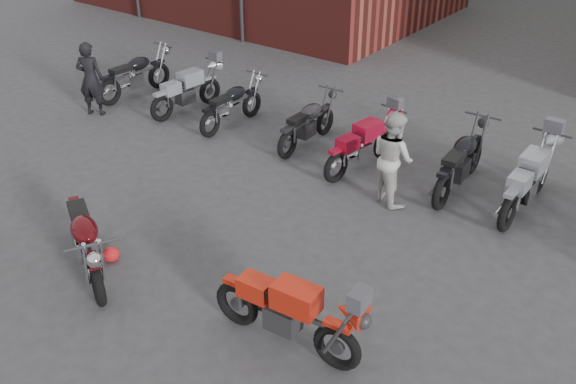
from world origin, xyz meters
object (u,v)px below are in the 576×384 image
Objects in this scene: person_dark at (91,79)px; row_bike_0 at (135,73)px; person_light at (393,158)px; sportbike at (288,309)px; row_bike_3 at (308,121)px; row_bike_5 at (461,159)px; helmet at (111,254)px; row_bike_4 at (363,142)px; row_bike_1 at (187,88)px; row_bike_6 at (528,178)px; vintage_motorcycle at (85,237)px; row_bike_2 at (232,102)px.

person_dark reaches higher than row_bike_0.
person_dark reaches higher than person_light.
person_dark is (-7.99, 3.32, 0.24)m from sportbike.
person_light is 0.89× the size of row_bike_3.
person_light is at bearing 140.42° from row_bike_5.
row_bike_4 is at bearing 72.96° from helmet.
sportbike is 5.05m from row_bike_5.
person_dark reaches higher than sportbike.
row_bike_1 is at bearing 19.69° from person_light.
sportbike reaches higher than helmet.
person_dark is 6.39m from row_bike_4.
person_light reaches higher than row_bike_6.
helmet is 0.13× the size of row_bike_3.
row_bike_6 is at bearing -89.35° from row_bike_3.
vintage_motorcycle is 1.16× the size of row_bike_3.
row_bike_2 is at bearing -85.33° from row_bike_0.
person_light is 0.86× the size of row_bike_1.
vintage_motorcycle is 5.44m from row_bike_3.
row_bike_4 is (3.30, -0.04, 0.02)m from row_bike_2.
sportbike is at bearing -148.48° from row_bike_3.
sportbike is 3.27m from helmet.
helmet is 0.12× the size of row_bike_6.
row_bike_1 is 6.44m from row_bike_5.
row_bike_0 is at bearing -113.84° from person_dark.
row_bike_4 is (1.43, -0.23, 0.01)m from row_bike_3.
row_bike_3 is (3.20, 0.21, -0.02)m from row_bike_1.
row_bike_6 reaches higher than sportbike.
row_bike_6 reaches higher than row_bike_3.
sportbike reaches higher than row_bike_0.
person_dark is 0.82× the size of row_bike_0.
person_dark reaches higher than helmet.
person_light is 0.86× the size of row_bike_4.
row_bike_4 is at bearing 106.10° from sportbike.
row_bike_4 is (1.48, 4.83, 0.44)m from helmet.
person_dark reaches higher than vintage_motorcycle.
helmet is 0.13× the size of row_bike_1.
row_bike_6 is (4.41, 0.16, 0.07)m from row_bike_3.
helmet is 0.15× the size of person_light.
helmet is at bearing 116.81° from person_dark.
sportbike is 1.10× the size of row_bike_2.
helmet is at bearing 144.48° from row_bike_5.
row_bike_3 is 0.89× the size of row_bike_6.
row_bike_4 is (-1.75, 4.67, -0.04)m from sportbike.
row_bike_6 is (6.28, 0.35, 0.07)m from row_bike_2.
row_bike_1 is at bearing 99.09° from row_bike_4.
row_bike_6 reaches higher than row_bike_2.
row_bike_6 is (9.22, 1.74, -0.22)m from person_dark.
sportbike reaches higher than row_bike_1.
row_bike_3 is 0.89× the size of row_bike_5.
row_bike_1 is 1.00× the size of row_bike_4.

